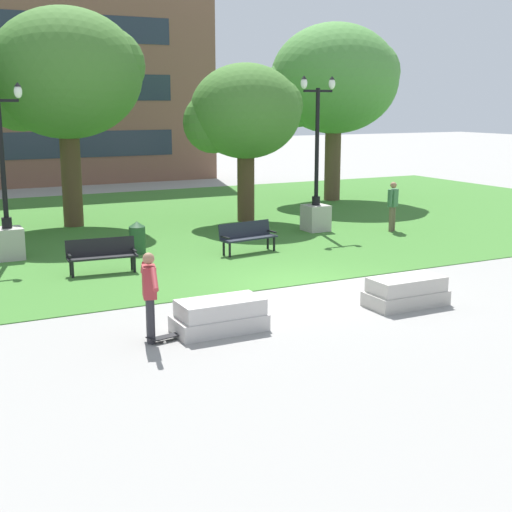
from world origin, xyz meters
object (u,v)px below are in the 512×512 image
(park_bench_near_right, at_px, (247,235))
(lamp_post_right, at_px, (7,224))
(trash_bin, at_px, (137,237))
(person_bystander_near_lawn, at_px, (393,204))
(concrete_block_left, at_px, (406,292))
(concrete_block_center, at_px, (220,316))
(park_bench_near_left, at_px, (102,253))
(person_skateboarder, at_px, (150,291))
(skateboard, at_px, (172,335))
(lamp_post_left, at_px, (316,201))

(park_bench_near_right, height_order, lamp_post_right, lamp_post_right)
(trash_bin, height_order, person_bystander_near_lawn, person_bystander_near_lawn)
(concrete_block_left, height_order, trash_bin, trash_bin)
(concrete_block_center, height_order, trash_bin, trash_bin)
(park_bench_near_left, height_order, person_bystander_near_lawn, person_bystander_near_lawn)
(concrete_block_center, bearing_deg, person_skateboarder, 179.85)
(lamp_post_right, bearing_deg, park_bench_near_right, -19.37)
(skateboard, bearing_deg, lamp_post_left, 45.35)
(park_bench_near_right, xyz_separation_m, person_bystander_near_lawn, (6.08, 0.94, 0.44))
(park_bench_near_left, distance_m, person_bystander_near_lawn, 10.75)
(person_skateboarder, relative_size, person_bystander_near_lawn, 1.00)
(skateboard, bearing_deg, lamp_post_right, 100.70)
(concrete_block_center, xyz_separation_m, skateboard, (-1.03, -0.07, -0.22))
(concrete_block_left, xyz_separation_m, skateboard, (-5.44, 0.15, -0.22))
(park_bench_near_left, relative_size, person_bystander_near_lawn, 1.07)
(park_bench_near_left, bearing_deg, concrete_block_left, -49.34)
(park_bench_near_right, bearing_deg, person_bystander_near_lawn, 8.76)
(park_bench_near_right, relative_size, trash_bin, 1.94)
(park_bench_near_left, height_order, lamp_post_left, lamp_post_left)
(park_bench_near_right, bearing_deg, trash_bin, 155.47)
(lamp_post_right, xyz_separation_m, trash_bin, (3.51, -0.92, -0.52))
(lamp_post_right, height_order, lamp_post_left, lamp_post_left)
(lamp_post_left, relative_size, trash_bin, 5.47)
(lamp_post_right, relative_size, trash_bin, 5.13)
(skateboard, xyz_separation_m, person_bystander_near_lawn, (10.89, 7.41, 0.90))
(skateboard, xyz_separation_m, trash_bin, (1.86, 7.82, 0.42))
(person_skateboarder, xyz_separation_m, person_bystander_near_lawn, (11.28, 7.33, 0.01))
(person_skateboarder, bearing_deg, lamp_post_left, 43.85)
(concrete_block_left, distance_m, person_bystander_near_lawn, 9.35)
(skateboard, relative_size, lamp_post_left, 0.20)
(concrete_block_center, relative_size, park_bench_near_left, 0.98)
(park_bench_near_left, distance_m, trash_bin, 2.52)
(person_skateboarder, height_order, trash_bin, person_skateboarder)
(park_bench_near_right, xyz_separation_m, trash_bin, (-2.96, 1.35, -0.04))
(lamp_post_left, xyz_separation_m, person_bystander_near_lawn, (2.32, -1.27, -0.10))
(park_bench_near_left, relative_size, trash_bin, 1.91)
(concrete_block_center, height_order, lamp_post_right, lamp_post_right)
(park_bench_near_left, relative_size, lamp_post_right, 0.37)
(park_bench_near_right, bearing_deg, lamp_post_left, 30.44)
(person_skateboarder, bearing_deg, person_bystander_near_lawn, 33.02)
(lamp_post_left, bearing_deg, concrete_block_center, -131.23)
(park_bench_near_left, xyz_separation_m, lamp_post_right, (-1.92, 2.87, 0.48))
(concrete_block_center, xyz_separation_m, trash_bin, (0.83, 7.75, 0.20))
(person_bystander_near_lawn, bearing_deg, lamp_post_right, 173.92)
(park_bench_near_left, height_order, lamp_post_right, lamp_post_right)
(lamp_post_right, height_order, person_bystander_near_lawn, lamp_post_right)
(concrete_block_center, bearing_deg, park_bench_near_right, 59.40)
(concrete_block_left, height_order, lamp_post_right, lamp_post_right)
(park_bench_near_left, xyz_separation_m, park_bench_near_right, (4.55, 0.60, 0.00))
(concrete_block_left, bearing_deg, park_bench_near_right, 95.39)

